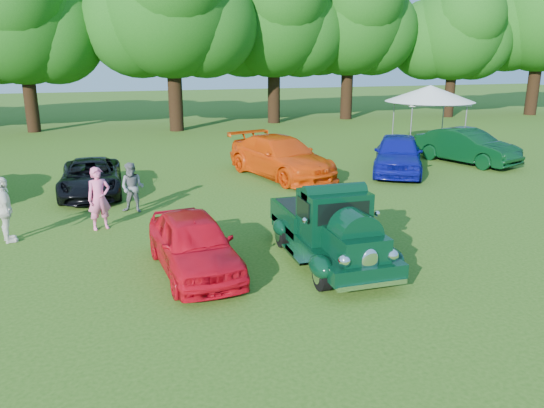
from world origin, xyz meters
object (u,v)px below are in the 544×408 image
object	(u,v)px
back_car_orange	(281,157)
canopy_tent	(430,94)
red_convertible	(194,243)
spectator_white	(5,210)
spectator_grey	(132,188)
back_car_black	(91,177)
back_car_blue	(398,154)
back_car_green	(467,146)
hero_pickup	(330,230)
spectator_pink	(99,198)

from	to	relation	value
back_car_orange	canopy_tent	distance (m)	9.36
red_convertible	spectator_white	xyz separation A→B (m)	(-4.25, 3.25, 0.20)
red_convertible	spectator_grey	xyz separation A→B (m)	(-1.06, 5.05, 0.11)
back_car_black	back_car_blue	size ratio (longest dim) A/B	0.93
back_car_black	spectator_grey	size ratio (longest dim) A/B	2.80
back_car_orange	canopy_tent	size ratio (longest dim) A/B	1.07
back_car_orange	spectator_grey	xyz separation A→B (m)	(-5.73, -3.27, -0.01)
spectator_grey	back_car_green	bearing A→B (deg)	37.77
back_car_black	back_car_orange	world-z (taller)	back_car_orange
back_car_green	canopy_tent	xyz separation A→B (m)	(0.01, 3.13, 2.01)
back_car_black	back_car_orange	xyz separation A→B (m)	(7.00, 0.70, 0.18)
spectator_white	canopy_tent	distance (m)	19.45
hero_pickup	back_car_black	bearing A→B (deg)	124.57
spectator_grey	spectator_white	world-z (taller)	spectator_white
red_convertible	back_car_black	world-z (taller)	red_convertible
back_car_black	red_convertible	bearing A→B (deg)	-72.13
back_car_green	spectator_white	size ratio (longest dim) A/B	2.67
back_car_green	canopy_tent	world-z (taller)	canopy_tent
back_car_blue	canopy_tent	xyz separation A→B (m)	(3.87, 4.02, 1.98)
hero_pickup	back_car_black	world-z (taller)	hero_pickup
back_car_black	back_car_green	distance (m)	15.55
back_car_black	back_car_green	bearing A→B (deg)	4.08
hero_pickup	back_car_orange	xyz separation A→B (m)	(1.57, 8.58, 0.03)
red_convertible	spectator_white	bearing A→B (deg)	137.14
back_car_orange	spectator_pink	size ratio (longest dim) A/B	3.09
canopy_tent	back_car_black	bearing A→B (deg)	-165.54
hero_pickup	back_car_orange	bearing A→B (deg)	79.64
canopy_tent	back_car_green	bearing A→B (deg)	-90.11
hero_pickup	spectator_grey	xyz separation A→B (m)	(-4.16, 5.31, 0.02)
spectator_pink	spectator_white	xyz separation A→B (m)	(-2.26, -0.41, -0.01)
spectator_pink	spectator_white	bearing A→B (deg)	173.40
spectator_pink	back_car_black	bearing A→B (deg)	78.09
spectator_pink	spectator_grey	size ratio (longest dim) A/B	1.14
spectator_pink	back_car_blue	bearing A→B (deg)	2.39
red_convertible	back_car_orange	bearing A→B (deg)	55.30
hero_pickup	canopy_tent	world-z (taller)	canopy_tent
back_car_green	spectator_pink	distance (m)	15.94
hero_pickup	back_car_orange	world-z (taller)	hero_pickup
spectator_pink	red_convertible	bearing A→B (deg)	-78.24
back_car_blue	canopy_tent	distance (m)	5.92
red_convertible	spectator_pink	size ratio (longest dim) A/B	2.21
back_car_orange	spectator_grey	world-z (taller)	back_car_orange
spectator_white	back_car_green	bearing A→B (deg)	-90.50
spectator_grey	spectator_pink	bearing A→B (deg)	-99.57
hero_pickup	red_convertible	size ratio (longest dim) A/B	1.15
back_car_blue	spectator_pink	world-z (taller)	spectator_pink
spectator_pink	spectator_grey	bearing A→B (deg)	39.44
hero_pickup	red_convertible	world-z (taller)	hero_pickup
back_car_orange	back_car_black	bearing A→B (deg)	168.96
spectator_white	canopy_tent	xyz separation A→B (m)	(17.45, 8.37, 1.91)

